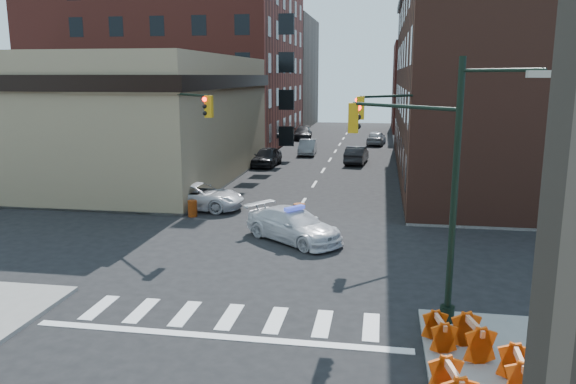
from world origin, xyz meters
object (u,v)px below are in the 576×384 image
(barrel_bank, at_px, (192,208))
(pickup, at_px, (198,196))
(barrel_road, at_px, (299,214))
(parked_car_wfar, at_px, (308,147))
(police_car, at_px, (293,225))
(parked_car_enear, at_px, (357,155))
(barricade_nw_a, at_px, (132,198))
(pedestrian_a, at_px, (183,182))
(pedestrian_b, at_px, (86,194))
(barricade_se_a, at_px, (439,332))
(parked_car_wnear, at_px, (267,157))

(barrel_bank, bearing_deg, pickup, 99.49)
(barrel_road, bearing_deg, parked_car_wfar, 96.59)
(police_car, distance_m, parked_car_enear, 24.32)
(police_car, xyz_separation_m, pickup, (-6.49, 5.44, -0.00))
(barricade_nw_a, bearing_deg, pedestrian_a, 47.65)
(police_car, xyz_separation_m, parked_car_enear, (1.81, 24.25, 0.01))
(parked_car_wfar, height_order, barrel_road, parked_car_wfar)
(barricade_nw_a, bearing_deg, barrel_road, -16.41)
(police_car, height_order, pedestrian_b, pedestrian_b)
(parked_car_enear, distance_m, barrel_road, 21.30)
(pedestrian_a, relative_size, barrel_road, 1.82)
(barrel_road, bearing_deg, barricade_nw_a, 170.53)
(pickup, xyz_separation_m, barrel_road, (6.32, -2.40, -0.21))
(barrel_bank, relative_size, barricade_nw_a, 0.69)
(parked_car_wfar, bearing_deg, pickup, -100.96)
(pedestrian_a, height_order, barricade_se_a, pedestrian_a)
(police_car, relative_size, parked_car_wnear, 1.11)
(pedestrian_b, relative_size, barrel_road, 1.52)
(barrel_road, bearing_deg, barricade_se_a, -65.66)
(pedestrian_a, xyz_separation_m, pedestrian_b, (-4.51, -3.53, -0.17))
(parked_car_wnear, height_order, barricade_nw_a, parked_car_wnear)
(pedestrian_a, relative_size, barricade_nw_a, 1.50)
(parked_car_wnear, xyz_separation_m, parked_car_enear, (7.51, 2.70, -0.03))
(parked_car_wnear, relative_size, barrel_bank, 5.20)
(parked_car_enear, bearing_deg, barricade_se_a, 101.69)
(parked_car_wfar, distance_m, barricade_se_a, 40.13)
(barrel_bank, distance_m, barricade_nw_a, 4.14)
(pedestrian_b, xyz_separation_m, barricade_nw_a, (2.48, 0.67, -0.33))
(parked_car_wfar, relative_size, barricade_nw_a, 3.43)
(pedestrian_b, bearing_deg, barrel_road, -19.90)
(parked_car_wfar, bearing_deg, barricade_se_a, -80.23)
(pedestrian_b, distance_m, barrel_road, 12.54)
(pedestrian_a, xyz_separation_m, barrel_road, (7.98, -4.53, -0.59))
(barrel_bank, xyz_separation_m, barricade_nw_a, (-4.00, 1.07, 0.19))
(parked_car_wnear, bearing_deg, pedestrian_b, -108.71)
(police_car, relative_size, barrel_bank, 5.75)
(parked_car_enear, bearing_deg, pedestrian_b, 59.57)
(parked_car_enear, relative_size, pedestrian_a, 2.37)
(police_car, relative_size, barrel_road, 4.82)
(pedestrian_a, xyz_separation_m, barricade_nw_a, (-2.03, -2.86, -0.49))
(parked_car_enear, bearing_deg, pedestrian_a, 64.33)
(police_car, distance_m, parked_car_wnear, 22.29)
(parked_car_enear, height_order, pedestrian_a, pedestrian_a)
(parked_car_wnear, height_order, pedestrian_b, pedestrian_b)
(parked_car_wnear, relative_size, parked_car_wfar, 1.05)
(barricade_se_a, bearing_deg, pickup, 27.01)
(police_car, xyz_separation_m, pedestrian_a, (-8.16, 7.57, 0.38))
(pickup, bearing_deg, barrel_bank, -166.17)
(parked_car_wnear, relative_size, barricade_nw_a, 3.60)
(parked_car_wfar, xyz_separation_m, pedestrian_a, (-4.97, -21.60, 0.40))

